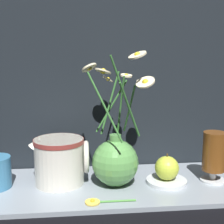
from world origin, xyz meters
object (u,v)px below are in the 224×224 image
Objects in this scene: ceramic_pitcher at (60,159)px; tea_glass at (214,154)px; vase_with_flowers at (116,159)px; orange_fruit at (167,168)px.

tea_glass is at bearing -4.18° from ceramic_pitcher.
vase_with_flowers is 2.55× the size of tea_glass.
tea_glass is 1.90× the size of orange_fruit.
vase_with_flowers is 4.84× the size of orange_fruit.
orange_fruit is (0.14, -0.00, -0.03)m from vase_with_flowers.
vase_with_flowers is at bearing -10.70° from ceramic_pitcher.
ceramic_pitcher is (-0.15, 0.03, -0.00)m from vase_with_flowers.
vase_with_flowers is 0.27m from tea_glass.
ceramic_pitcher is 0.42m from tea_glass.
vase_with_flowers is 0.14m from orange_fruit.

